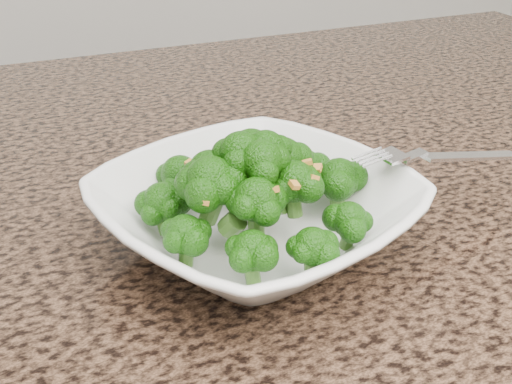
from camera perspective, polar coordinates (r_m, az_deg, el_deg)
name	(u,v)px	position (r m, az deg, el deg)	size (l,w,h in m)	color
granite_counter	(165,228)	(0.59, -8.12, -3.18)	(1.64, 1.04, 0.03)	brown
bowl	(256,215)	(0.51, 0.00, -2.02)	(0.24, 0.24, 0.06)	white
broccoli_pile	(256,142)	(0.48, 0.00, 4.44)	(0.21, 0.21, 0.07)	#1A590A
garlic_topping	(256,96)	(0.47, 0.00, 8.52)	(0.13, 0.13, 0.01)	gold
fork	(418,155)	(0.54, 14.18, 3.20)	(0.19, 0.03, 0.01)	silver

